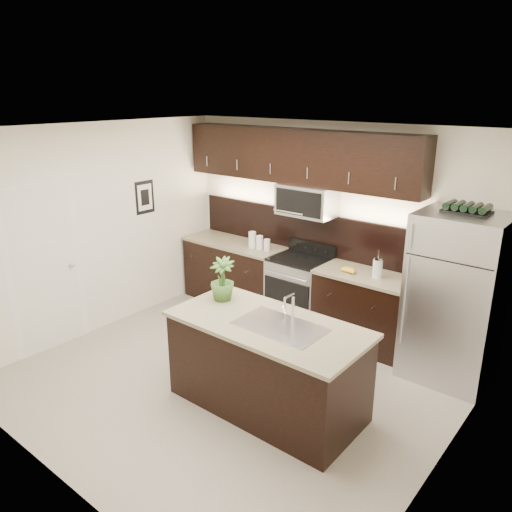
% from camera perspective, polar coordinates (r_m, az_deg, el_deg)
% --- Properties ---
extents(ground, '(4.50, 4.50, 0.00)m').
position_cam_1_polar(ground, '(5.72, -2.86, -13.96)').
color(ground, gray).
rests_on(ground, ground).
extents(room_walls, '(4.52, 4.02, 2.71)m').
position_cam_1_polar(room_walls, '(5.07, -4.38, 2.74)').
color(room_walls, silver).
rests_on(room_walls, ground).
extents(counter_run, '(3.51, 0.65, 0.94)m').
position_cam_1_polar(counter_run, '(6.94, 3.59, -3.54)').
color(counter_run, black).
rests_on(counter_run, ground).
extents(upper_fixtures, '(3.49, 0.40, 1.66)m').
position_cam_1_polar(upper_fixtures, '(6.61, 4.82, 10.34)').
color(upper_fixtures, black).
rests_on(upper_fixtures, counter_run).
extents(island, '(1.96, 0.96, 0.94)m').
position_cam_1_polar(island, '(5.06, 1.28, -12.34)').
color(island, black).
rests_on(island, ground).
extents(sink_faucet, '(0.84, 0.50, 0.28)m').
position_cam_1_polar(sink_faucet, '(4.76, 2.84, -7.85)').
color(sink_faucet, silver).
rests_on(sink_faucet, island).
extents(refrigerator, '(0.90, 0.81, 1.87)m').
position_cam_1_polar(refrigerator, '(5.80, 21.79, -4.45)').
color(refrigerator, '#B2B2B7').
rests_on(refrigerator, ground).
extents(wine_rack, '(0.46, 0.29, 0.11)m').
position_cam_1_polar(wine_rack, '(5.52, 22.99, 5.04)').
color(wine_rack, black).
rests_on(wine_rack, refrigerator).
extents(plant, '(0.34, 0.34, 0.46)m').
position_cam_1_polar(plant, '(5.27, -3.88, -2.65)').
color(plant, '#375F26').
rests_on(plant, island).
extents(canisters, '(0.35, 0.11, 0.23)m').
position_cam_1_polar(canisters, '(6.99, 0.20, 1.64)').
color(canisters, silver).
rests_on(canisters, counter_run).
extents(french_press, '(0.12, 0.12, 0.34)m').
position_cam_1_polar(french_press, '(6.07, 13.71, -1.33)').
color(french_press, silver).
rests_on(french_press, counter_run).
extents(bananas, '(0.21, 0.17, 0.06)m').
position_cam_1_polar(bananas, '(6.24, 10.20, -1.45)').
color(bananas, gold).
rests_on(bananas, counter_run).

